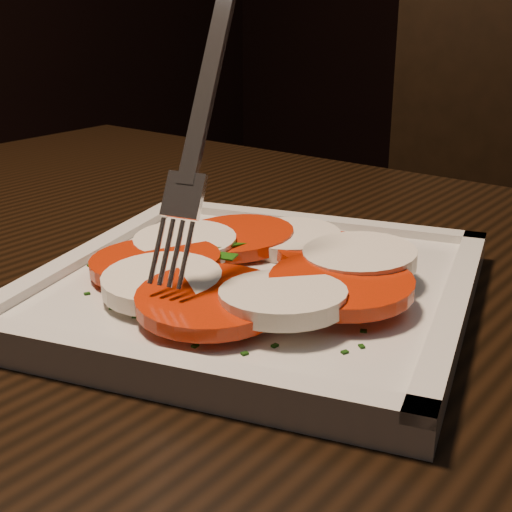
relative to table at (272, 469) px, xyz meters
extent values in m
cube|color=black|center=(0.00, 0.00, 0.08)|extent=(1.20, 0.80, 0.04)
cylinder|color=black|center=(-0.54, 0.34, -0.30)|extent=(0.06, 0.06, 0.71)
cube|color=black|center=(-0.05, 0.60, -0.20)|extent=(0.51, 0.51, 0.04)
cylinder|color=black|center=(-0.27, 0.73, -0.45)|extent=(0.04, 0.04, 0.41)
cube|color=silver|center=(-0.03, 0.02, 0.11)|extent=(0.32, 0.32, 0.01)
cylinder|color=red|center=(-0.01, 0.08, 0.12)|extent=(0.08, 0.08, 0.01)
cylinder|color=white|center=(-0.05, 0.08, 0.12)|extent=(0.07, 0.07, 0.01)
cylinder|color=red|center=(-0.08, 0.06, 0.12)|extent=(0.08, 0.08, 0.01)
cylinder|color=white|center=(-0.09, 0.03, 0.12)|extent=(0.07, 0.07, 0.01)
cylinder|color=red|center=(-0.08, -0.01, 0.12)|extent=(0.08, 0.08, 0.01)
cylinder|color=white|center=(-0.05, -0.04, 0.12)|extent=(0.07, 0.07, 0.01)
cylinder|color=red|center=(-0.01, -0.04, 0.13)|extent=(0.08, 0.08, 0.01)
cylinder|color=white|center=(0.02, -0.02, 0.13)|extent=(0.07, 0.07, 0.01)
cylinder|color=red|center=(0.03, 0.02, 0.13)|extent=(0.08, 0.08, 0.01)
cylinder|color=white|center=(0.02, 0.06, 0.13)|extent=(0.07, 0.07, 0.01)
cube|color=#1C540E|center=(-0.06, 0.04, 0.12)|extent=(0.01, 0.03, 0.01)
cube|color=#1C540E|center=(-0.06, 0.02, 0.12)|extent=(0.04, 0.02, 0.00)
cube|color=#1C540E|center=(0.01, 0.04, 0.12)|extent=(0.04, 0.03, 0.00)
cube|color=#1C540E|center=(0.02, 0.06, 0.12)|extent=(0.01, 0.03, 0.00)
cube|color=#1C540E|center=(0.01, 0.04, 0.12)|extent=(0.03, 0.03, 0.00)
cube|color=#1C540E|center=(0.01, -0.01, 0.12)|extent=(0.04, 0.01, 0.00)
cube|color=#1C540E|center=(-0.06, -0.02, 0.12)|extent=(0.02, 0.04, 0.00)
cube|color=#1C540E|center=(0.02, 0.04, 0.12)|extent=(0.03, 0.03, 0.00)
cube|color=#11370A|center=(-0.05, -0.06, 0.11)|extent=(0.00, 0.00, 0.00)
cube|color=#11370A|center=(0.01, 0.13, 0.11)|extent=(0.00, 0.00, 0.00)
cube|color=#11370A|center=(-0.14, 0.05, 0.11)|extent=(0.00, 0.00, 0.00)
cube|color=#11370A|center=(-0.10, 0.11, 0.11)|extent=(0.00, 0.00, 0.00)
cube|color=#11370A|center=(-0.13, -0.03, 0.11)|extent=(0.00, 0.00, 0.00)
cube|color=#11370A|center=(0.03, -0.04, 0.11)|extent=(0.00, 0.00, 0.00)
cube|color=#11370A|center=(-0.09, 0.11, 0.11)|extent=(0.00, 0.00, 0.00)
cube|color=#11370A|center=(-0.09, 0.09, 0.11)|extent=(0.00, 0.00, 0.00)
cube|color=#11370A|center=(-0.06, 0.13, 0.11)|extent=(0.00, 0.00, 0.00)
cube|color=#11370A|center=(0.04, 0.07, 0.11)|extent=(0.00, 0.00, 0.00)
cube|color=#11370A|center=(0.00, -0.07, 0.11)|extent=(0.00, 0.00, 0.00)
cube|color=#11370A|center=(0.06, 0.00, 0.11)|extent=(0.00, 0.00, 0.00)
cube|color=#11370A|center=(-0.12, 0.00, 0.11)|extent=(0.00, 0.00, 0.00)
cube|color=#11370A|center=(-0.09, -0.06, 0.11)|extent=(0.00, 0.00, 0.00)
cube|color=#11370A|center=(0.01, 0.09, 0.11)|extent=(0.00, 0.00, 0.00)
cube|color=#11370A|center=(-0.01, -0.09, 0.11)|extent=(0.00, 0.00, 0.00)
cube|color=#11370A|center=(0.00, 0.10, 0.11)|extent=(0.00, 0.00, 0.00)
cube|color=#11370A|center=(-0.03, 0.13, 0.11)|extent=(0.00, 0.00, 0.00)
cube|color=#11370A|center=(-0.12, 0.08, 0.11)|extent=(0.00, 0.00, 0.00)
cube|color=#11370A|center=(-0.13, 0.00, 0.11)|extent=(0.00, 0.00, 0.00)
cube|color=#11370A|center=(0.07, -0.02, 0.11)|extent=(0.00, 0.00, 0.00)
cube|color=#11370A|center=(0.03, -0.06, 0.11)|extent=(0.00, 0.00, 0.00)
cube|color=#11370A|center=(0.01, -0.05, 0.11)|extent=(0.00, 0.00, 0.00)
cube|color=#11370A|center=(0.06, -0.03, 0.11)|extent=(0.00, 0.00, 0.00)
cube|color=#11370A|center=(-0.07, -0.06, 0.11)|extent=(0.00, 0.00, 0.00)
camera|label=1|loc=(0.22, -0.30, 0.28)|focal=50.00mm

